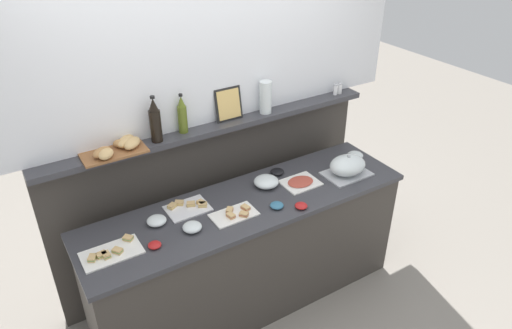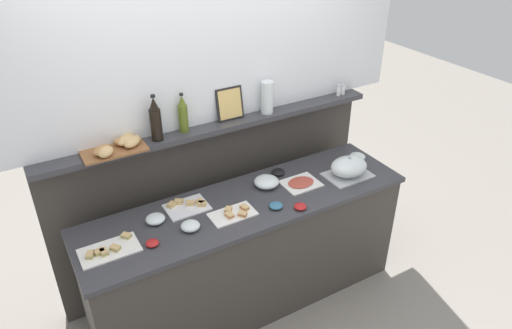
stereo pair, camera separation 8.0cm
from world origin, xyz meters
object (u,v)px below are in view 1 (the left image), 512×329
Objects in this scene: condiment_bowl_teal at (301,206)px; condiment_bowl_red at (277,205)px; serving_cloche at (347,166)px; glass_bowl_extra at (355,156)px; salt_shaker at (336,89)px; glass_bowl_small at (157,221)px; framed_picture at (228,104)px; bread_basket at (117,148)px; sandwich_platter_front at (235,214)px; cold_cuts_platter at (301,183)px; glass_bowl_large at (266,182)px; sandwich_platter_rear at (188,207)px; water_carafe at (266,97)px; glass_bowl_medium at (192,227)px; condiment_bowl_cream at (155,245)px; sandwich_platter_side at (111,253)px; olive_oil_bottle at (182,115)px; wine_bottle_dark at (155,121)px; condiment_bowl_dark at (277,172)px; pepper_shaker at (340,88)px.

condiment_bowl_red is (-0.14, 0.09, 0.00)m from condiment_bowl_teal.
condiment_bowl_red is (-0.68, -0.07, -0.06)m from serving_cloche.
salt_shaker is (0.04, 0.34, 0.43)m from glass_bowl_extra.
glass_bowl_small is 0.96m from framed_picture.
framed_picture reaches higher than serving_cloche.
sandwich_platter_front is at bearing -40.34° from bread_basket.
cold_cuts_platter is 1.47× the size of glass_bowl_large.
salt_shaker is (1.45, 0.27, 0.44)m from sandwich_platter_rear.
water_carafe reaches higher than serving_cloche.
glass_bowl_medium reaches higher than sandwich_platter_front.
condiment_bowl_red is at bearing -18.60° from glass_bowl_small.
water_carafe is (1.02, 0.32, 0.51)m from glass_bowl_small.
bread_basket is at bearing 118.89° from glass_bowl_medium.
condiment_bowl_cream is 1.13m from framed_picture.
framed_picture is at bearing 25.99° from glass_bowl_small.
salt_shaker is 0.22× the size of bread_basket.
olive_oil_bottle is (0.71, 0.47, 0.52)m from sandwich_platter_side.
glass_bowl_medium is 0.72m from wine_bottle_dark.
salt_shaker is 0.96m from framed_picture.
cold_cuts_platter is 3.28× the size of condiment_bowl_cream.
sandwich_platter_side is at bearing -158.75° from glass_bowl_small.
sandwich_platter_front is 0.60m from condiment_bowl_dark.
glass_bowl_small is 0.72m from olive_oil_bottle.
glass_bowl_small reaches higher than condiment_bowl_cream.
olive_oil_bottle is 0.48m from bread_basket.
water_carafe is at bearing 58.77° from glass_bowl_large.
olive_oil_bottle is 1.14× the size of water_carafe.
condiment_bowl_red is 0.43m from condiment_bowl_dark.
glass_bowl_medium is 0.97× the size of glass_bowl_small.
framed_picture is at bearing 32.08° from sandwich_platter_rear.
bread_basket is (-1.09, 0.20, 0.42)m from condiment_bowl_dark.
cold_cuts_platter is 2.18× the size of glass_bowl_medium.
sandwich_platter_rear is 3.23× the size of pepper_shaker.
sandwich_platter_rear is at bearing -114.35° from olive_oil_bottle.
sandwich_platter_rear is 0.83m from cold_cuts_platter.
glass_bowl_small is at bearing 172.87° from serving_cloche.
glass_bowl_extra is 0.55m from salt_shaker.
glass_bowl_small is 1.44× the size of salt_shaker.
wine_bottle_dark is at bearing 155.26° from cold_cuts_platter.
condiment_bowl_teal is at bearing -163.32° from serving_cloche.
salt_shaker reaches higher than sandwich_platter_front.
glass_bowl_extra is (0.82, -0.03, -0.01)m from glass_bowl_large.
cold_cuts_platter is at bearing -25.20° from glass_bowl_large.
condiment_bowl_teal is at bearing -33.03° from bread_basket.
condiment_bowl_cream is at bearing -177.63° from sandwich_platter_front.
pepper_shaker is at bearing -0.95° from olive_oil_bottle.
sandwich_platter_side is 0.36m from glass_bowl_small.
cold_cuts_platter is 0.67m from water_carafe.
glass_bowl_medium is 1.70m from pepper_shaker.
olive_oil_bottle reaches higher than glass_bowl_large.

